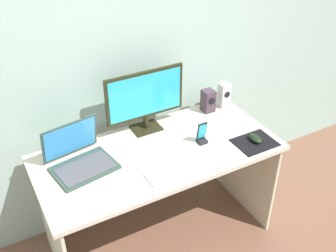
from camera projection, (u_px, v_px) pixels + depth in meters
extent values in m
plane|color=brown|center=(160.00, 234.00, 2.77)|extent=(8.00, 8.00, 0.00)
cube|color=#94B4A9|center=(124.00, 42.00, 2.39)|extent=(6.00, 0.04, 2.50)
cube|color=beige|center=(158.00, 153.00, 2.38)|extent=(1.44, 0.68, 0.03)
cube|color=beige|center=(54.00, 238.00, 2.30)|extent=(0.02, 0.64, 0.69)
cube|color=beige|center=(244.00, 165.00, 2.85)|extent=(0.02, 0.64, 0.69)
cube|color=black|center=(146.00, 128.00, 2.56)|extent=(0.18, 0.14, 0.01)
cylinder|color=black|center=(146.00, 122.00, 2.54)|extent=(0.04, 0.04, 0.08)
cube|color=black|center=(145.00, 95.00, 2.43)|extent=(0.51, 0.02, 0.31)
cube|color=#26A5BF|center=(146.00, 95.00, 2.42)|extent=(0.47, 0.00, 0.27)
cube|color=silver|center=(224.00, 95.00, 2.76)|extent=(0.07, 0.07, 0.17)
cylinder|color=black|center=(227.00, 95.00, 2.72)|extent=(0.04, 0.00, 0.04)
cube|color=#3C2E39|center=(208.00, 101.00, 2.71)|extent=(0.08, 0.08, 0.15)
cylinder|color=black|center=(212.00, 101.00, 2.67)|extent=(0.05, 0.00, 0.05)
cube|color=#2C4239|center=(85.00, 168.00, 2.22)|extent=(0.37, 0.29, 0.02)
cube|color=#47474C|center=(86.00, 168.00, 2.21)|extent=(0.33, 0.23, 0.00)
cube|color=#2C4239|center=(70.00, 139.00, 2.25)|extent=(0.34, 0.10, 0.23)
cube|color=#338CD8|center=(70.00, 139.00, 2.25)|extent=(0.31, 0.09, 0.20)
cube|color=white|center=(180.00, 168.00, 2.23)|extent=(0.41, 0.14, 0.01)
cube|color=black|center=(255.00, 142.00, 2.44)|extent=(0.25, 0.20, 0.00)
ellipsoid|color=black|center=(255.00, 138.00, 2.44)|extent=(0.07, 0.10, 0.04)
cube|color=black|center=(202.00, 141.00, 2.44)|extent=(0.06, 0.05, 0.02)
cube|color=black|center=(202.00, 131.00, 2.40)|extent=(0.06, 0.03, 0.12)
cube|color=#26A5BF|center=(202.00, 131.00, 2.40)|extent=(0.05, 0.02, 0.10)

